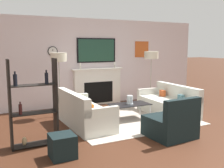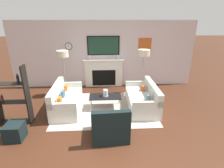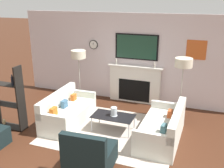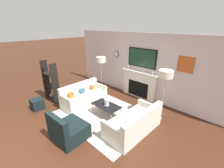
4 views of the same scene
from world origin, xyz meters
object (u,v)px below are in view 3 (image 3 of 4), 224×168
at_px(floor_lamp_right, 184,64).
at_px(coffee_table, 113,117).
at_px(couch_left, 67,113).
at_px(armchair, 90,155).
at_px(floor_lamp_left, 79,55).
at_px(shelf_unit, 7,99).
at_px(couch_right, 163,129).
at_px(hurricane_candle, 114,112).

bearing_deg(floor_lamp_right, coffee_table, -141.38).
height_order(couch_left, armchair, armchair).
height_order(floor_lamp_left, shelf_unit, floor_lamp_left).
height_order(couch_right, shelf_unit, shelf_unit).
height_order(couch_left, hurricane_candle, couch_left).
bearing_deg(floor_lamp_left, couch_left, -79.00).
xyz_separation_m(floor_lamp_right, shelf_unit, (-3.95, -1.90, -0.79)).
bearing_deg(coffee_table, couch_left, -178.29).
distance_m(floor_lamp_left, shelf_unit, 2.29).
distance_m(couch_right, armchair, 1.88).
relative_size(couch_left, coffee_table, 1.76).
height_order(couch_left, floor_lamp_left, floor_lamp_left).
bearing_deg(shelf_unit, hurricane_candle, 16.69).
distance_m(couch_left, couch_right, 2.47).
xyz_separation_m(couch_right, floor_lamp_left, (-2.70, 1.20, 1.27)).
height_order(couch_right, floor_lamp_right, floor_lamp_right).
distance_m(couch_left, hurricane_candle, 1.28).
distance_m(coffee_table, hurricane_candle, 0.12).
bearing_deg(shelf_unit, couch_left, 29.17).
bearing_deg(hurricane_candle, couch_left, -177.54).
bearing_deg(armchair, hurricane_candle, 92.55).
distance_m(coffee_table, floor_lamp_left, 2.22).
bearing_deg(floor_lamp_left, hurricane_candle, -37.39).
height_order(coffee_table, floor_lamp_right, floor_lamp_right).
relative_size(floor_lamp_left, floor_lamp_right, 1.00).
distance_m(coffee_table, floor_lamp_right, 2.20).
bearing_deg(shelf_unit, armchair, -17.19).
relative_size(coffee_table, floor_lamp_left, 0.60).
relative_size(armchair, coffee_table, 0.89).
distance_m(armchair, floor_lamp_left, 3.36).
distance_m(hurricane_candle, shelf_unit, 2.64).
relative_size(couch_right, hurricane_candle, 8.31).
bearing_deg(couch_right, shelf_unit, -169.33).
bearing_deg(coffee_table, shelf_unit, -163.58).
xyz_separation_m(coffee_table, floor_lamp_left, (-1.48, 1.16, 1.17)).
xyz_separation_m(couch_right, hurricane_candle, (-1.21, 0.05, 0.22)).
bearing_deg(hurricane_candle, floor_lamp_left, 142.61).
relative_size(couch_left, couch_right, 0.99).
bearing_deg(floor_lamp_right, shelf_unit, -154.38).
height_order(armchair, shelf_unit, shelf_unit).
height_order(armchair, hurricane_candle, armchair).
bearing_deg(floor_lamp_right, floor_lamp_left, 180.00).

